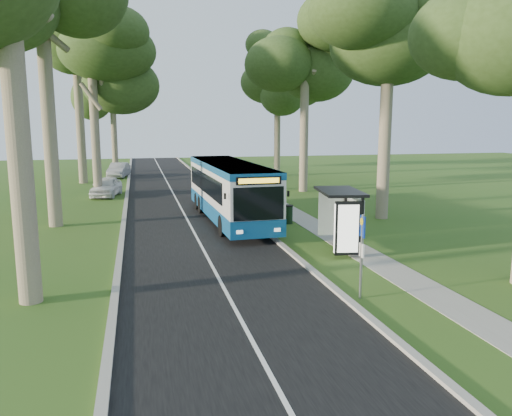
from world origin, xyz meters
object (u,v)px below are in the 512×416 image
Objects in this scene: bus_shelter at (346,209)px; car_white at (106,187)px; bus at (229,191)px; bus_stop_sign at (362,247)px; litter_bin at (288,214)px; car_silver at (119,170)px.

car_white is at bearing 127.54° from bus_shelter.
bus_stop_sign is at bearing -84.42° from bus.
car_white reaches higher than litter_bin.
bus_stop_sign reaches higher than car_white.
litter_bin is (1.25, 11.87, -1.15)m from bus_stop_sign.
car_silver reaches higher than car_white.
bus is 2.78× the size of car_silver.
bus_stop_sign is at bearing -67.20° from car_silver.
bus_shelter is at bearing -50.21° from car_white.
bus_shelter is at bearing 76.22° from bus_stop_sign.
car_white is at bearing 128.22° from litter_bin.
bus_stop_sign is at bearing -96.00° from litter_bin.
bus_shelter reaches higher than car_white.
bus_stop_sign is 0.82× the size of bus_shelter.
litter_bin is at bearing -41.07° from car_white.
car_silver is at bearing 115.93° from bus_shelter.
car_white is at bearing -81.82° from car_silver.
bus_shelter reaches higher than car_silver.
car_silver is at bearing 110.29° from litter_bin.
bus is 4.62× the size of bus_stop_sign.
car_silver is at bearing 107.58° from bus_stop_sign.
bus_shelter is at bearing -84.76° from litter_bin.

